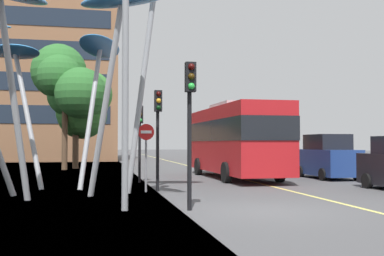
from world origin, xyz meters
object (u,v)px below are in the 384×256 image
Objects in this scene: leaf_sculpture at (63,28)px; traffic_light_island_mid at (140,127)px; traffic_light_kerb_far at (158,118)px; red_bus at (236,137)px; car_parked_far at (327,158)px; street_lamp at (136,31)px; no_entry_sign at (146,147)px; traffic_light_kerb_near at (190,104)px.

traffic_light_island_mid is at bearing 54.45° from leaf_sculpture.
red_bus is at bearing 50.71° from traffic_light_kerb_far.
red_bus is 5.41m from traffic_light_island_mid.
leaf_sculpture reaches higher than car_parked_far.
traffic_light_kerb_far is (-4.79, -5.85, 0.64)m from red_bus.
red_bus is at bearing 18.87° from traffic_light_island_mid.
street_lamp is (-1.23, -4.89, 2.13)m from traffic_light_kerb_far.
traffic_light_island_mid is at bearing 87.98° from no_entry_sign.
traffic_light_island_mid is at bearing -175.73° from car_parked_far.
traffic_light_island_mid is at bearing 93.12° from traffic_light_kerb_near.
traffic_light_kerb_near is 9.41m from traffic_light_island_mid.
traffic_light_kerb_near is (-4.59, -11.14, 0.77)m from red_bus.
red_bus is 10.99m from leaf_sculpture.
red_bus is 8.00m from no_entry_sign.
no_entry_sign is (-0.15, -4.27, -0.87)m from traffic_light_island_mid.
car_parked_far is 14.90m from street_lamp.
traffic_light_island_mid is 9.34m from street_lamp.
traffic_light_island_mid is (-5.10, -1.74, 0.44)m from red_bus.
traffic_light_kerb_near is (3.67, -4.98, -3.06)m from leaf_sculpture.
no_entry_sign is at bearing -160.50° from traffic_light_kerb_far.
traffic_light_kerb_far is at bearing 92.14° from traffic_light_kerb_near.
street_lamp is (2.24, -4.58, -1.06)m from leaf_sculpture.
traffic_light_kerb_far is at bearing 19.50° from no_entry_sign.
red_bus is 3.89× the size of no_entry_sign.
no_entry_sign is (-5.25, -6.02, -0.43)m from red_bus.
red_bus is 7.59m from traffic_light_kerb_far.
leaf_sculpture is 4.18× the size of no_entry_sign.
leaf_sculpture is 14.68m from car_parked_far.
red_bus is at bearing 167.47° from car_parked_far.
traffic_light_kerb_near reaches higher than red_bus.
traffic_light_kerb_far is 10.69m from car_parked_far.
traffic_light_kerb_far is 1.17m from no_entry_sign.
traffic_light_kerb_far is (3.47, 0.31, -3.20)m from leaf_sculpture.
car_parked_far is at bearing 26.90° from no_entry_sign.
no_entry_sign is (3.00, 0.14, -4.26)m from leaf_sculpture.
traffic_light_island_mid is (3.16, 4.42, -3.39)m from leaf_sculpture.
red_bus is 0.93× the size of leaf_sculpture.
traffic_light_kerb_near is 2.49m from street_lamp.
street_lamp is at bearing 164.67° from traffic_light_kerb_near.
traffic_light_kerb_near is 0.97× the size of car_parked_far.
traffic_light_kerb_near reaches higher than traffic_light_kerb_far.
traffic_light_kerb_near is at bearing -86.88° from traffic_light_island_mid.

